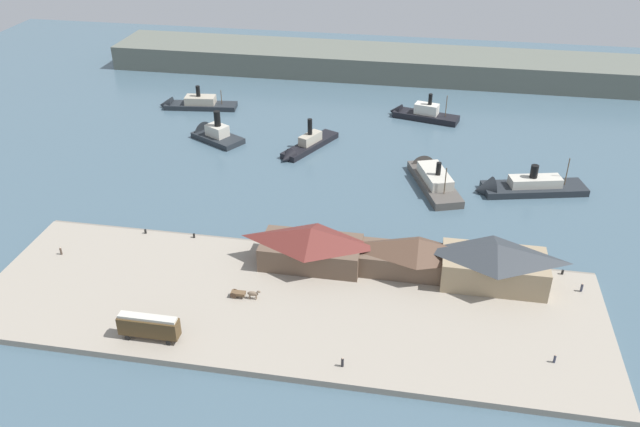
{
  "coord_description": "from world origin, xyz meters",
  "views": [
    {
      "loc": [
        21.69,
        -110.76,
        72.5
      ],
      "look_at": [
        0.46,
        7.88,
        2.0
      ],
      "focal_mm": 36.57,
      "sensor_mm": 36.0,
      "label": 1
    }
  ],
  "objects_px": {
    "ferry_shed_central_terminal": "(417,255)",
    "pedestrian_walking_east": "(61,251)",
    "ferry_mid_harbor": "(419,114)",
    "horse_cart": "(244,293)",
    "mooring_post_center_west": "(145,231)",
    "ferry_near_quay": "(191,104)",
    "ferry_departing_north": "(305,146)",
    "pedestrian_by_tram": "(342,362)",
    "pedestrian_near_cart": "(582,288)",
    "ferry_shed_customs_shed": "(494,263)",
    "street_tram": "(149,326)",
    "mooring_post_east": "(194,236)",
    "ferry_moored_east": "(212,134)",
    "ferry_shed_east_terminal": "(311,246)",
    "ferry_outer_harbor": "(519,187)",
    "pedestrian_at_waters_edge": "(555,359)",
    "ferry_approaching_west": "(431,176)",
    "mooring_post_west": "(562,272)"
  },
  "relations": [
    {
      "from": "pedestrian_near_cart",
      "to": "mooring_post_east",
      "type": "relative_size",
      "value": 1.93
    },
    {
      "from": "pedestrian_at_waters_edge",
      "to": "ferry_approaching_west",
      "type": "relative_size",
      "value": 0.06
    },
    {
      "from": "mooring_post_east",
      "to": "mooring_post_center_west",
      "type": "xyz_separation_m",
      "value": [
        -10.41,
        -0.21,
        0.0
      ]
    },
    {
      "from": "pedestrian_near_cart",
      "to": "street_tram",
      "type": "bearing_deg",
      "value": -160.26
    },
    {
      "from": "ferry_near_quay",
      "to": "ferry_moored_east",
      "type": "distance_m",
      "value": 25.04
    },
    {
      "from": "street_tram",
      "to": "ferry_near_quay",
      "type": "xyz_separation_m",
      "value": [
        -30.09,
        102.75,
        -2.57
      ]
    },
    {
      "from": "ferry_shed_customs_shed",
      "to": "street_tram",
      "type": "xyz_separation_m",
      "value": [
        -55.59,
        -25.67,
        -1.51
      ]
    },
    {
      "from": "ferry_mid_harbor",
      "to": "ferry_outer_harbor",
      "type": "relative_size",
      "value": 0.79
    },
    {
      "from": "ferry_mid_harbor",
      "to": "horse_cart",
      "type": "bearing_deg",
      "value": -105.7
    },
    {
      "from": "pedestrian_near_cart",
      "to": "ferry_near_quay",
      "type": "xyz_separation_m",
      "value": [
        -101.42,
        77.15,
        -0.73
      ]
    },
    {
      "from": "street_tram",
      "to": "mooring_post_east",
      "type": "xyz_separation_m",
      "value": [
        -3.46,
        30.56,
        -2.18
      ]
    },
    {
      "from": "ferry_shed_east_terminal",
      "to": "ferry_mid_harbor",
      "type": "xyz_separation_m",
      "value": [
        16.67,
        80.76,
        -3.72
      ]
    },
    {
      "from": "street_tram",
      "to": "ferry_mid_harbor",
      "type": "relative_size",
      "value": 0.47
    },
    {
      "from": "pedestrian_at_waters_edge",
      "to": "ferry_near_quay",
      "type": "height_order",
      "value": "ferry_near_quay"
    },
    {
      "from": "pedestrian_near_cart",
      "to": "ferry_approaching_west",
      "type": "bearing_deg",
      "value": 124.58
    },
    {
      "from": "mooring_post_west",
      "to": "ferry_shed_east_terminal",
      "type": "bearing_deg",
      "value": -174.36
    },
    {
      "from": "street_tram",
      "to": "pedestrian_by_tram",
      "type": "bearing_deg",
      "value": -1.59
    },
    {
      "from": "mooring_post_center_west",
      "to": "ferry_moored_east",
      "type": "bearing_deg",
      "value": 92.95
    },
    {
      "from": "pedestrian_by_tram",
      "to": "pedestrian_at_waters_edge",
      "type": "distance_m",
      "value": 33.06
    },
    {
      "from": "ferry_shed_central_terminal",
      "to": "ferry_outer_harbor",
      "type": "distance_m",
      "value": 44.14
    },
    {
      "from": "pedestrian_walking_east",
      "to": "ferry_moored_east",
      "type": "relative_size",
      "value": 0.1
    },
    {
      "from": "mooring_post_center_west",
      "to": "ferry_near_quay",
      "type": "height_order",
      "value": "ferry_near_quay"
    },
    {
      "from": "ferry_shed_central_terminal",
      "to": "ferry_mid_harbor",
      "type": "height_order",
      "value": "ferry_shed_central_terminal"
    },
    {
      "from": "ferry_shed_central_terminal",
      "to": "pedestrian_walking_east",
      "type": "distance_m",
      "value": 69.08
    },
    {
      "from": "pedestrian_by_tram",
      "to": "ferry_mid_harbor",
      "type": "bearing_deg",
      "value": 86.46
    },
    {
      "from": "pedestrian_walking_east",
      "to": "mooring_post_center_west",
      "type": "xyz_separation_m",
      "value": [
        13.1,
        10.25,
        -0.29
      ]
    },
    {
      "from": "horse_cart",
      "to": "mooring_post_west",
      "type": "xyz_separation_m",
      "value": [
        56.55,
        17.38,
        -0.49
      ]
    },
    {
      "from": "pedestrian_near_cart",
      "to": "ferry_departing_north",
      "type": "xyz_separation_m",
      "value": [
        -61.28,
        52.68,
        -0.73
      ]
    },
    {
      "from": "ferry_shed_customs_shed",
      "to": "pedestrian_walking_east",
      "type": "distance_m",
      "value": 82.82
    },
    {
      "from": "ferry_shed_central_terminal",
      "to": "street_tram",
      "type": "distance_m",
      "value": 49.44
    },
    {
      "from": "ferry_shed_customs_shed",
      "to": "mooring_post_center_west",
      "type": "xyz_separation_m",
      "value": [
        -69.46,
        4.68,
        -3.7
      ]
    },
    {
      "from": "pedestrian_by_tram",
      "to": "ferry_moored_east",
      "type": "bearing_deg",
      "value": 120.32
    },
    {
      "from": "mooring_post_east",
      "to": "ferry_mid_harbor",
      "type": "xyz_separation_m",
      "value": [
        41.91,
        76.05,
        -0.21
      ]
    },
    {
      "from": "street_tram",
      "to": "horse_cart",
      "type": "xyz_separation_m",
      "value": [
        12.18,
        13.11,
        -1.7
      ]
    },
    {
      "from": "pedestrian_near_cart",
      "to": "ferry_shed_customs_shed",
      "type": "bearing_deg",
      "value": 179.71
    },
    {
      "from": "ferry_shed_east_terminal",
      "to": "ferry_mid_harbor",
      "type": "bearing_deg",
      "value": 78.34
    },
    {
      "from": "ferry_shed_customs_shed",
      "to": "street_tram",
      "type": "bearing_deg",
      "value": -155.21
    },
    {
      "from": "pedestrian_walking_east",
      "to": "ferry_mid_harbor",
      "type": "xyz_separation_m",
      "value": [
        65.42,
        86.51,
        -0.5
      ]
    },
    {
      "from": "pedestrian_near_cart",
      "to": "ferry_mid_harbor",
      "type": "height_order",
      "value": "ferry_mid_harbor"
    },
    {
      "from": "mooring_post_east",
      "to": "mooring_post_west",
      "type": "relative_size",
      "value": 1.0
    },
    {
      "from": "ferry_shed_central_terminal",
      "to": "ferry_departing_north",
      "type": "relative_size",
      "value": 1.04
    },
    {
      "from": "ferry_near_quay",
      "to": "ferry_approaching_west",
      "type": "bearing_deg",
      "value": -26.4
    },
    {
      "from": "ferry_near_quay",
      "to": "ferry_mid_harbor",
      "type": "bearing_deg",
      "value": 3.23
    },
    {
      "from": "ferry_approaching_west",
      "to": "ferry_shed_central_terminal",
      "type": "bearing_deg",
      "value": -92.12
    },
    {
      "from": "ferry_shed_customs_shed",
      "to": "pedestrian_at_waters_edge",
      "type": "xyz_separation_m",
      "value": [
        8.59,
        -19.89,
        -3.45
      ]
    },
    {
      "from": "mooring_post_east",
      "to": "ferry_near_quay",
      "type": "relative_size",
      "value": 0.04
    },
    {
      "from": "ferry_mid_harbor",
      "to": "ferry_shed_east_terminal",
      "type": "bearing_deg",
      "value": -101.66
    },
    {
      "from": "mooring_post_east",
      "to": "ferry_moored_east",
      "type": "height_order",
      "value": "ferry_moored_east"
    },
    {
      "from": "ferry_approaching_west",
      "to": "mooring_post_west",
      "type": "bearing_deg",
      "value": -54.58
    },
    {
      "from": "ferry_shed_central_terminal",
      "to": "ferry_departing_north",
      "type": "xyz_separation_m",
      "value": [
        -31.71,
        51.81,
        -3.62
      ]
    }
  ]
}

